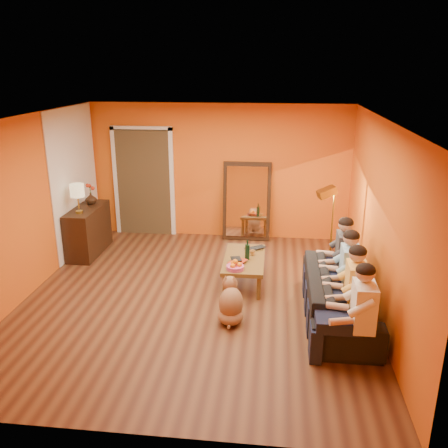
# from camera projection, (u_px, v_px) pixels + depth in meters

# --- Properties ---
(room_shell) EXTENTS (5.00, 5.50, 2.60)m
(room_shell) POSITION_uv_depth(u_px,v_px,m) (199.00, 207.00, 6.92)
(room_shell) COLOR brown
(room_shell) RESTS_ON ground
(white_accent) EXTENTS (0.02, 1.90, 2.58)m
(white_accent) POSITION_uv_depth(u_px,v_px,m) (75.00, 180.00, 8.49)
(white_accent) COLOR white
(white_accent) RESTS_ON wall_left
(doorway_recess) EXTENTS (1.06, 0.30, 2.10)m
(doorway_recess) POSITION_uv_depth(u_px,v_px,m) (146.00, 181.00, 9.48)
(doorway_recess) COLOR #3F2D19
(doorway_recess) RESTS_ON floor
(door_jamb_left) EXTENTS (0.08, 0.06, 2.20)m
(door_jamb_left) POSITION_uv_depth(u_px,v_px,m) (116.00, 182.00, 9.43)
(door_jamb_left) COLOR white
(door_jamb_left) RESTS_ON wall_back
(door_jamb_right) EXTENTS (0.08, 0.06, 2.20)m
(door_jamb_right) POSITION_uv_depth(u_px,v_px,m) (172.00, 184.00, 9.31)
(door_jamb_right) COLOR white
(door_jamb_right) RESTS_ON wall_back
(door_header) EXTENTS (1.22, 0.06, 0.08)m
(door_header) POSITION_uv_depth(u_px,v_px,m) (141.00, 128.00, 9.03)
(door_header) COLOR white
(door_header) RESTS_ON wall_back
(mirror_frame) EXTENTS (0.92, 0.27, 1.51)m
(mirror_frame) POSITION_uv_depth(u_px,v_px,m) (247.00, 201.00, 9.16)
(mirror_frame) COLOR #311C10
(mirror_frame) RESTS_ON floor
(mirror_glass) EXTENTS (0.78, 0.21, 1.35)m
(mirror_glass) POSITION_uv_depth(u_px,v_px,m) (247.00, 202.00, 9.13)
(mirror_glass) COLOR white
(mirror_glass) RESTS_ON mirror_frame
(sideboard) EXTENTS (0.44, 1.18, 0.85)m
(sideboard) POSITION_uv_depth(u_px,v_px,m) (88.00, 231.00, 8.55)
(sideboard) COLOR #311C10
(sideboard) RESTS_ON floor
(table_lamp) EXTENTS (0.24, 0.24, 0.51)m
(table_lamp) POSITION_uv_depth(u_px,v_px,m) (78.00, 199.00, 8.05)
(table_lamp) COLOR beige
(table_lamp) RESTS_ON sideboard
(sofa) EXTENTS (2.20, 0.86, 0.64)m
(sofa) POSITION_uv_depth(u_px,v_px,m) (339.00, 296.00, 6.36)
(sofa) COLOR black
(sofa) RESTS_ON floor
(coffee_table) EXTENTS (0.63, 1.23, 0.42)m
(coffee_table) POSITION_uv_depth(u_px,v_px,m) (244.00, 270.00, 7.42)
(coffee_table) COLOR brown
(coffee_table) RESTS_ON floor
(floor_lamp) EXTENTS (0.36, 0.32, 1.44)m
(floor_lamp) POSITION_uv_depth(u_px,v_px,m) (332.00, 232.00, 7.58)
(floor_lamp) COLOR gold
(floor_lamp) RESTS_ON floor
(dog) EXTENTS (0.53, 0.62, 0.62)m
(dog) POSITION_uv_depth(u_px,v_px,m) (231.00, 300.00, 6.26)
(dog) COLOR #8D5E3F
(dog) RESTS_ON floor
(person_far_left) EXTENTS (0.70, 0.44, 1.22)m
(person_far_left) POSITION_uv_depth(u_px,v_px,m) (363.00, 314.00, 5.31)
(person_far_left) COLOR white
(person_far_left) RESTS_ON sofa
(person_mid_left) EXTENTS (0.70, 0.44, 1.22)m
(person_mid_left) POSITION_uv_depth(u_px,v_px,m) (356.00, 292.00, 5.83)
(person_mid_left) COLOR #F2BB50
(person_mid_left) RESTS_ON sofa
(person_mid_right) EXTENTS (0.70, 0.44, 1.22)m
(person_mid_right) POSITION_uv_depth(u_px,v_px,m) (350.00, 273.00, 6.35)
(person_mid_right) COLOR #8EBDDB
(person_mid_right) RESTS_ON sofa
(person_far_right) EXTENTS (0.70, 0.44, 1.22)m
(person_far_right) POSITION_uv_depth(u_px,v_px,m) (344.00, 258.00, 6.87)
(person_far_right) COLOR #343439
(person_far_right) RESTS_ON sofa
(fruit_bowl) EXTENTS (0.26, 0.26, 0.16)m
(fruit_bowl) POSITION_uv_depth(u_px,v_px,m) (235.00, 264.00, 6.92)
(fruit_bowl) COLOR #CB4782
(fruit_bowl) RESTS_ON coffee_table
(wine_bottle) EXTENTS (0.07, 0.07, 0.31)m
(wine_bottle) POSITION_uv_depth(u_px,v_px,m) (247.00, 250.00, 7.25)
(wine_bottle) COLOR black
(wine_bottle) RESTS_ON coffee_table
(tumbler) EXTENTS (0.11, 0.11, 0.08)m
(tumbler) POSITION_uv_depth(u_px,v_px,m) (252.00, 253.00, 7.44)
(tumbler) COLOR #B27F3F
(tumbler) RESTS_ON coffee_table
(laptop) EXTENTS (0.42, 0.39, 0.03)m
(laptop) POSITION_uv_depth(u_px,v_px,m) (257.00, 249.00, 7.66)
(laptop) COLOR black
(laptop) RESTS_ON coffee_table
(book_lower) EXTENTS (0.22, 0.27, 0.02)m
(book_lower) POSITION_uv_depth(u_px,v_px,m) (231.00, 262.00, 7.18)
(book_lower) COLOR #311C10
(book_lower) RESTS_ON coffee_table
(book_mid) EXTENTS (0.30, 0.33, 0.02)m
(book_mid) POSITION_uv_depth(u_px,v_px,m) (232.00, 260.00, 7.18)
(book_mid) COLOR #B12C14
(book_mid) RESTS_ON book_lower
(book_upper) EXTENTS (0.20, 0.23, 0.02)m
(book_upper) POSITION_uv_depth(u_px,v_px,m) (231.00, 259.00, 7.16)
(book_upper) COLOR black
(book_upper) RESTS_ON book_mid
(vase) EXTENTS (0.20, 0.20, 0.21)m
(vase) POSITION_uv_depth(u_px,v_px,m) (91.00, 199.00, 8.62)
(vase) COLOR #311C10
(vase) RESTS_ON sideboard
(flowers) EXTENTS (0.17, 0.17, 0.39)m
(flowers) POSITION_uv_depth(u_px,v_px,m) (90.00, 187.00, 8.55)
(flowers) COLOR #B12C14
(flowers) RESTS_ON vase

